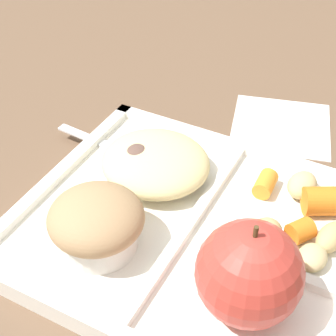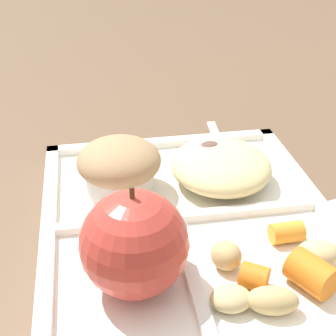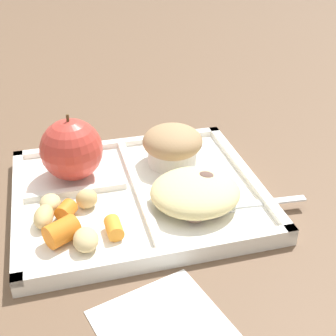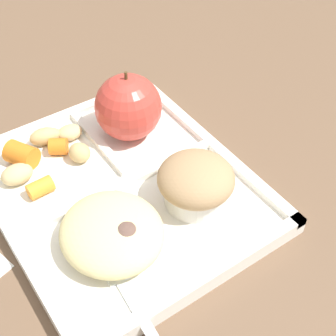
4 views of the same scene
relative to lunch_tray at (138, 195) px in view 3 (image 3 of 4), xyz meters
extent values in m
plane|color=brown|center=(0.00, 0.00, -0.01)|extent=(6.00, 6.00, 0.00)
cube|color=white|center=(0.00, 0.00, 0.00)|extent=(0.31, 0.26, 0.01)
cube|color=white|center=(0.00, -0.13, 0.01)|extent=(0.31, 0.01, 0.01)
cube|color=white|center=(0.00, 0.12, 0.01)|extent=(0.31, 0.01, 0.01)
cube|color=white|center=(-0.15, 0.00, 0.01)|extent=(0.01, 0.26, 0.01)
cube|color=white|center=(0.15, 0.00, 0.01)|extent=(0.01, 0.26, 0.01)
cube|color=white|center=(0.00, 0.00, 0.01)|extent=(0.01, 0.24, 0.01)
cube|color=white|center=(-0.08, 0.01, 0.01)|extent=(0.13, 0.01, 0.01)
sphere|color=#C63D33|center=(-0.07, 0.06, 0.05)|extent=(0.08, 0.08, 0.08)
cylinder|color=#4C381E|center=(-0.07, 0.06, 0.09)|extent=(0.00, 0.00, 0.01)
cylinder|color=silver|center=(0.06, 0.06, 0.02)|extent=(0.07, 0.07, 0.02)
ellipsoid|color=tan|center=(0.06, 0.06, 0.04)|extent=(0.08, 0.08, 0.04)
cylinder|color=orange|center=(-0.04, -0.08, 0.01)|extent=(0.02, 0.03, 0.02)
cylinder|color=orange|center=(-0.10, -0.07, 0.02)|extent=(0.04, 0.04, 0.03)
cylinder|color=orange|center=(-0.09, -0.03, 0.02)|extent=(0.03, 0.03, 0.02)
ellipsoid|color=tan|center=(-0.12, -0.04, 0.02)|extent=(0.03, 0.04, 0.02)
ellipsoid|color=tan|center=(-0.07, -0.09, 0.02)|extent=(0.03, 0.04, 0.02)
ellipsoid|color=tan|center=(-0.11, -0.01, 0.01)|extent=(0.03, 0.03, 0.02)
ellipsoid|color=tan|center=(-0.06, -0.02, 0.02)|extent=(0.03, 0.03, 0.02)
ellipsoid|color=beige|center=(0.06, -0.05, 0.02)|extent=(0.11, 0.10, 0.04)
sphere|color=brown|center=(0.05, -0.08, 0.02)|extent=(0.03, 0.03, 0.03)
sphere|color=brown|center=(0.08, -0.04, 0.02)|extent=(0.04, 0.04, 0.04)
sphere|color=#755B4C|center=(0.07, -0.04, 0.02)|extent=(0.03, 0.03, 0.03)
sphere|color=brown|center=(0.07, -0.07, 0.02)|extent=(0.03, 0.03, 0.03)
cube|color=white|center=(0.15, -0.07, 0.01)|extent=(0.09, 0.02, 0.00)
cube|color=white|center=(0.09, -0.06, 0.01)|extent=(0.03, 0.02, 0.00)
cylinder|color=white|center=(0.06, -0.05, 0.01)|extent=(0.03, 0.01, 0.00)
cylinder|color=white|center=(0.06, -0.06, 0.01)|extent=(0.03, 0.01, 0.00)
cylinder|color=white|center=(0.06, -0.07, 0.01)|extent=(0.03, 0.01, 0.00)
cube|color=white|center=(-0.02, -0.21, -0.01)|extent=(0.14, 0.14, 0.00)
camera|label=1|loc=(-0.13, 0.30, 0.35)|focal=56.06mm
camera|label=2|loc=(-0.35, 0.08, 0.28)|focal=53.03mm
camera|label=3|loc=(-0.09, -0.48, 0.34)|focal=50.07mm
camera|label=4|loc=(0.33, -0.16, 0.40)|focal=51.91mm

